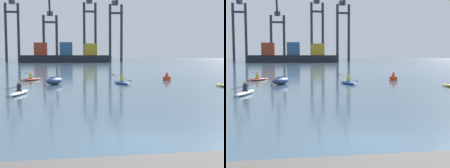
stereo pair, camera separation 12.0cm
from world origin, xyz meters
The scene contains 11 objects.
ground_plane centered at (0.00, 0.00, 0.00)m, with size 800.00×800.00×0.00m, color #425B70.
container_barge centered at (-0.52, 129.68, 2.96)m, with size 38.73×10.01×8.65m.
gantry_crane_west centered at (-24.62, 141.49, 18.04)m, with size 6.82×19.17×34.69m.
gantry_crane_west_mid centered at (-7.51, 143.87, 16.11)m, with size 7.29×19.66×34.76m.
gantry_crane_east_mid centered at (11.38, 142.88, 19.31)m, with size 6.63×20.53×39.90m.
gantry_crane_east centered at (22.98, 136.74, 18.03)m, with size 6.63×17.82×36.42m.
capsized_dinghy centered at (-3.43, 21.47, 0.35)m, with size 2.20×2.81×0.76m.
channel_buoy centered at (9.18, 24.89, 0.36)m, with size 0.90×0.90×1.00m.
kayak_red centered at (-6.13, 26.87, 0.17)m, with size 2.45×3.13×1.00m.
kayak_white centered at (-5.77, 13.67, 0.17)m, with size 2.19×3.45×0.96m.
kayak_blue centered at (3.10, 20.84, 0.17)m, with size 2.12×3.44×1.05m.
Camera 2 is at (-2.70, -9.54, 2.75)m, focal length 50.41 mm.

